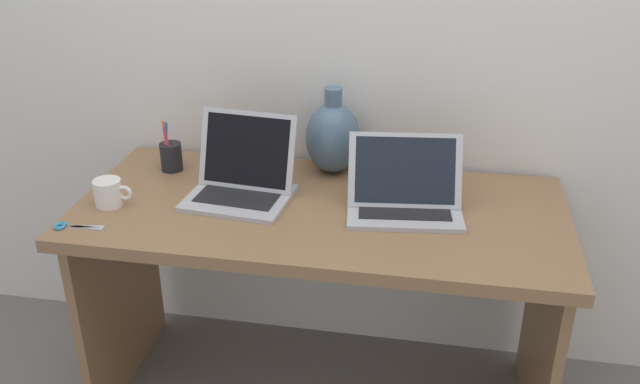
% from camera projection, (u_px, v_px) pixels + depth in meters
% --- Properties ---
extents(back_wall, '(4.40, 0.04, 2.40)m').
position_uv_depth(back_wall, '(341.00, 32.00, 2.25)').
color(back_wall, silver).
rests_on(back_wall, ground).
extents(desk, '(1.50, 0.69, 0.75)m').
position_uv_depth(desk, '(320.00, 252.00, 2.18)').
color(desk, olive).
rests_on(desk, ground).
extents(laptop_left, '(0.33, 0.29, 0.25)m').
position_uv_depth(laptop_left, '(243.00, 176.00, 2.15)').
color(laptop_left, '#B2B2B7').
rests_on(laptop_left, desk).
extents(laptop_right, '(0.36, 0.27, 0.22)m').
position_uv_depth(laptop_right, '(405.00, 192.00, 2.06)').
color(laptop_right, '#B2B2B7').
rests_on(laptop_right, desk).
extents(green_vase, '(0.18, 0.18, 0.29)m').
position_uv_depth(green_vase, '(333.00, 137.00, 2.29)').
color(green_vase, slate).
rests_on(green_vase, desk).
extents(coffee_mug, '(0.12, 0.08, 0.08)m').
position_uv_depth(coffee_mug, '(109.00, 193.00, 2.10)').
color(coffee_mug, white).
rests_on(coffee_mug, desk).
extents(pen_cup, '(0.07, 0.07, 0.18)m').
position_uv_depth(pen_cup, '(171.00, 156.00, 2.33)').
color(pen_cup, black).
rests_on(pen_cup, desk).
extents(scissors, '(0.15, 0.05, 0.01)m').
position_uv_depth(scissors, '(70.00, 226.00, 1.99)').
color(scissors, '#B7B7BC').
rests_on(scissors, desk).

